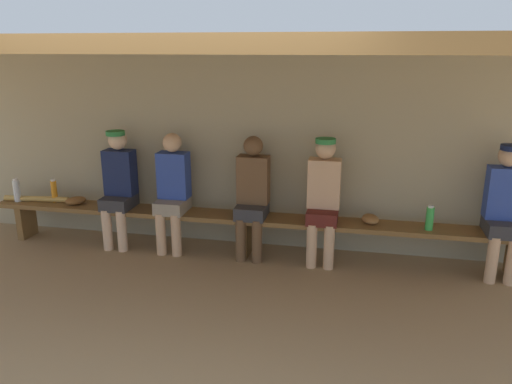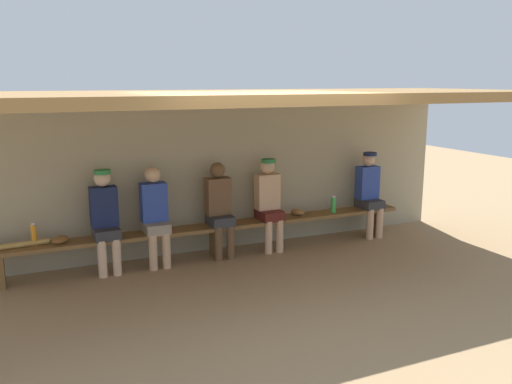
{
  "view_description": "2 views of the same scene",
  "coord_description": "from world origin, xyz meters",
  "px_view_note": "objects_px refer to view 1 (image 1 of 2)",
  "views": [
    {
      "loc": [
        1.17,
        -3.51,
        2.24
      ],
      "look_at": [
        0.18,
        1.23,
        0.83
      ],
      "focal_mm": 35.06,
      "sensor_mm": 36.0,
      "label": 1
    },
    {
      "loc": [
        -2.47,
        -5.35,
        2.46
      ],
      "look_at": [
        0.42,
        1.09,
        0.99
      ],
      "focal_mm": 37.84,
      "sensor_mm": 36.0,
      "label": 2
    }
  ],
  "objects_px": {
    "player_in_red": "(323,195)",
    "water_bottle_clear": "(54,191)",
    "baseball_bat": "(37,199)",
    "bench": "(246,222)",
    "player_leftmost": "(252,192)",
    "player_rightmost": "(504,206)",
    "water_bottle_orange": "(17,190)",
    "player_in_white": "(119,183)",
    "baseball_glove_worn": "(370,219)",
    "baseball_glove_dark_brown": "(76,201)",
    "player_in_blue": "(172,188)",
    "water_bottle_blue": "(430,218)"
  },
  "relations": [
    {
      "from": "player_in_red",
      "to": "player_in_white",
      "type": "bearing_deg",
      "value": 180.0
    },
    {
      "from": "baseball_glove_dark_brown",
      "to": "player_in_red",
      "type": "bearing_deg",
      "value": 135.68
    },
    {
      "from": "player_in_red",
      "to": "player_in_blue",
      "type": "distance_m",
      "value": 1.68
    },
    {
      "from": "player_rightmost",
      "to": "baseball_bat",
      "type": "bearing_deg",
      "value": -179.96
    },
    {
      "from": "water_bottle_clear",
      "to": "baseball_glove_worn",
      "type": "bearing_deg",
      "value": 0.05
    },
    {
      "from": "baseball_bat",
      "to": "bench",
      "type": "bearing_deg",
      "value": -6.22
    },
    {
      "from": "player_leftmost",
      "to": "player_in_red",
      "type": "distance_m",
      "value": 0.76
    },
    {
      "from": "water_bottle_orange",
      "to": "water_bottle_blue",
      "type": "xyz_separation_m",
      "value": [
        4.71,
        -0.01,
        -0.01
      ]
    },
    {
      "from": "bench",
      "to": "water_bottle_clear",
      "type": "xyz_separation_m",
      "value": [
        -2.35,
        0.04,
        0.21
      ]
    },
    {
      "from": "player_rightmost",
      "to": "baseball_glove_worn",
      "type": "bearing_deg",
      "value": 178.45
    },
    {
      "from": "player_in_red",
      "to": "baseball_glove_worn",
      "type": "height_order",
      "value": "player_in_red"
    },
    {
      "from": "bench",
      "to": "player_in_blue",
      "type": "distance_m",
      "value": 0.91
    },
    {
      "from": "player_rightmost",
      "to": "player_in_blue",
      "type": "xyz_separation_m",
      "value": [
        -3.44,
        -0.0,
        -0.02
      ]
    },
    {
      "from": "player_rightmost",
      "to": "baseball_glove_dark_brown",
      "type": "distance_m",
      "value": 4.66
    },
    {
      "from": "player_rightmost",
      "to": "water_bottle_blue",
      "type": "xyz_separation_m",
      "value": [
        -0.69,
        -0.05,
        -0.16
      ]
    },
    {
      "from": "baseball_glove_dark_brown",
      "to": "bench",
      "type": "bearing_deg",
      "value": 135.66
    },
    {
      "from": "player_in_white",
      "to": "water_bottle_orange",
      "type": "relative_size",
      "value": 4.76
    },
    {
      "from": "player_leftmost",
      "to": "water_bottle_clear",
      "type": "height_order",
      "value": "player_leftmost"
    },
    {
      "from": "water_bottle_orange",
      "to": "player_leftmost",
      "type": "bearing_deg",
      "value": 0.82
    },
    {
      "from": "player_in_blue",
      "to": "player_in_white",
      "type": "relative_size",
      "value": 0.99
    },
    {
      "from": "player_rightmost",
      "to": "water_bottle_clear",
      "type": "relative_size",
      "value": 4.8
    },
    {
      "from": "player_leftmost",
      "to": "player_rightmost",
      "type": "relative_size",
      "value": 0.99
    },
    {
      "from": "water_bottle_orange",
      "to": "baseball_glove_worn",
      "type": "height_order",
      "value": "water_bottle_orange"
    },
    {
      "from": "water_bottle_blue",
      "to": "baseball_glove_dark_brown",
      "type": "xyz_separation_m",
      "value": [
        -3.96,
        0.04,
        -0.08
      ]
    },
    {
      "from": "baseball_bat",
      "to": "player_in_red",
      "type": "bearing_deg",
      "value": -6.16
    },
    {
      "from": "water_bottle_clear",
      "to": "baseball_glove_dark_brown",
      "type": "bearing_deg",
      "value": -7.94
    },
    {
      "from": "player_in_blue",
      "to": "player_in_white",
      "type": "height_order",
      "value": "player_in_white"
    },
    {
      "from": "water_bottle_orange",
      "to": "water_bottle_blue",
      "type": "distance_m",
      "value": 4.71
    },
    {
      "from": "player_rightmost",
      "to": "player_in_white",
      "type": "xyz_separation_m",
      "value": [
        -4.09,
        0.0,
        0.0
      ]
    },
    {
      "from": "player_in_red",
      "to": "water_bottle_clear",
      "type": "bearing_deg",
      "value": 179.43
    },
    {
      "from": "player_in_red",
      "to": "water_bottle_orange",
      "type": "height_order",
      "value": "player_in_red"
    },
    {
      "from": "player_rightmost",
      "to": "water_bottle_orange",
      "type": "bearing_deg",
      "value": -179.56
    },
    {
      "from": "player_leftmost",
      "to": "baseball_glove_dark_brown",
      "type": "xyz_separation_m",
      "value": [
        -2.12,
        -0.01,
        -0.22
      ]
    },
    {
      "from": "player_in_white",
      "to": "baseball_bat",
      "type": "xyz_separation_m",
      "value": [
        -1.08,
        -0.0,
        -0.25
      ]
    },
    {
      "from": "player_in_blue",
      "to": "baseball_glove_worn",
      "type": "bearing_deg",
      "value": 0.92
    },
    {
      "from": "water_bottle_blue",
      "to": "baseball_bat",
      "type": "xyz_separation_m",
      "value": [
        -4.48,
        0.05,
        -0.09
      ]
    },
    {
      "from": "bench",
      "to": "baseball_bat",
      "type": "relative_size",
      "value": 7.57
    },
    {
      "from": "player_in_red",
      "to": "player_in_white",
      "type": "height_order",
      "value": "same"
    },
    {
      "from": "player_leftmost",
      "to": "water_bottle_orange",
      "type": "xyz_separation_m",
      "value": [
        -2.87,
        -0.04,
        -0.13
      ]
    },
    {
      "from": "water_bottle_orange",
      "to": "baseball_bat",
      "type": "xyz_separation_m",
      "value": [
        0.22,
        0.04,
        -0.1
      ]
    },
    {
      "from": "bench",
      "to": "player_in_blue",
      "type": "bearing_deg",
      "value": 179.79
    },
    {
      "from": "water_bottle_blue",
      "to": "player_in_blue",
      "type": "bearing_deg",
      "value": 178.95
    },
    {
      "from": "baseball_glove_worn",
      "to": "baseball_bat",
      "type": "height_order",
      "value": "baseball_glove_worn"
    },
    {
      "from": "bench",
      "to": "baseball_glove_dark_brown",
      "type": "xyz_separation_m",
      "value": [
        -2.05,
        -0.01,
        0.12
      ]
    },
    {
      "from": "player_rightmost",
      "to": "player_in_red",
      "type": "xyz_separation_m",
      "value": [
        -1.76,
        0.0,
        0.0
      ]
    },
    {
      "from": "water_bottle_orange",
      "to": "player_in_red",
      "type": "bearing_deg",
      "value": 0.65
    },
    {
      "from": "player_rightmost",
      "to": "water_bottle_orange",
      "type": "distance_m",
      "value": 5.4
    },
    {
      "from": "player_leftmost",
      "to": "baseball_glove_dark_brown",
      "type": "relative_size",
      "value": 5.56
    },
    {
      "from": "water_bottle_blue",
      "to": "baseball_glove_worn",
      "type": "relative_size",
      "value": 1.08
    },
    {
      "from": "bench",
      "to": "water_bottle_orange",
      "type": "bearing_deg",
      "value": -179.23
    }
  ]
}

